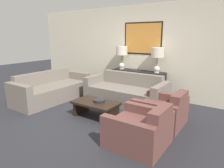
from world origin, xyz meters
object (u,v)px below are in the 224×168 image
console_table (138,84)px  table_lamp_left (122,53)px  armchair_near_back_wall (162,112)px  armchair_near_camera (140,130)px  couch_by_side (52,90)px  decorative_bowl (99,101)px  couch_by_back_wall (126,93)px  table_lamp_right (158,55)px  coffee_table (96,106)px

console_table → table_lamp_left: (-0.57, 0.00, 0.89)m
armchair_near_back_wall → table_lamp_left: bearing=142.2°
armchair_near_back_wall → armchair_near_camera: size_ratio=1.00×
couch_by_side → armchair_near_back_wall: couch_by_side is taller
console_table → decorative_bowl: console_table is taller
table_lamp_left → decorative_bowl: (0.60, -1.90, -0.89)m
armchair_near_camera → couch_by_back_wall: bearing=126.9°
couch_by_back_wall → console_table: bearing=90.0°
console_table → table_lamp_left: 1.05m
console_table → couch_by_side: console_table is taller
table_lamp_right → armchair_near_back_wall: size_ratio=0.75×
coffee_table → table_lamp_right: bearing=72.6°
table_lamp_left → decorative_bowl: bearing=-72.4°
armchair_near_back_wall → armchair_near_camera: 0.98m
couch_by_back_wall → decorative_bowl: couch_by_back_wall is taller
table_lamp_right → armchair_near_camera: 2.73m
decorative_bowl → armchair_near_back_wall: (1.26, 0.46, -0.13)m
couch_by_side → decorative_bowl: bearing=-7.4°
couch_by_side → coffee_table: couch_by_side is taller
couch_by_side → decorative_bowl: (1.90, -0.24, 0.11)m
console_table → armchair_near_camera: (1.29, -2.42, -0.13)m
console_table → table_lamp_left: size_ratio=2.30×
table_lamp_left → armchair_near_back_wall: size_ratio=0.75×
table_lamp_right → coffee_table: size_ratio=0.69×
table_lamp_left → couch_by_side: size_ratio=0.32×
console_table → table_lamp_right: 1.05m
table_lamp_left → armchair_near_back_wall: (1.86, -1.44, -1.02)m
console_table → coffee_table: (-0.04, -1.93, -0.13)m
console_table → coffee_table: console_table is taller
console_table → coffee_table: bearing=-91.1°
armchair_near_back_wall → armchair_near_camera: (0.00, -0.98, 0.00)m
table_lamp_left → couch_by_side: table_lamp_left is taller
coffee_table → couch_by_back_wall: bearing=88.2°
console_table → table_lamp_right: size_ratio=2.30×
armchair_near_camera → decorative_bowl: bearing=157.3°
console_table → couch_by_back_wall: size_ratio=0.73×
decorative_bowl → table_lamp_right: bearing=74.3°
coffee_table → table_lamp_left: bearing=105.3°
couch_by_back_wall → coffee_table: size_ratio=2.17×
table_lamp_left → table_lamp_right: bearing=0.0°
couch_by_side → armchair_near_back_wall: 3.16m
couch_by_back_wall → coffee_table: bearing=-91.8°
console_table → armchair_near_camera: size_ratio=1.73×
console_table → armchair_near_back_wall: 1.94m
decorative_bowl → armchair_near_back_wall: size_ratio=0.28×
coffee_table → decorative_bowl: decorative_bowl is taller
table_lamp_left → couch_by_back_wall: size_ratio=0.32×
coffee_table → armchair_near_camera: (1.33, -0.49, -0.00)m
couch_by_back_wall → couch_by_side: (-1.86, -0.95, 0.00)m
decorative_bowl → couch_by_back_wall: bearing=91.6°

